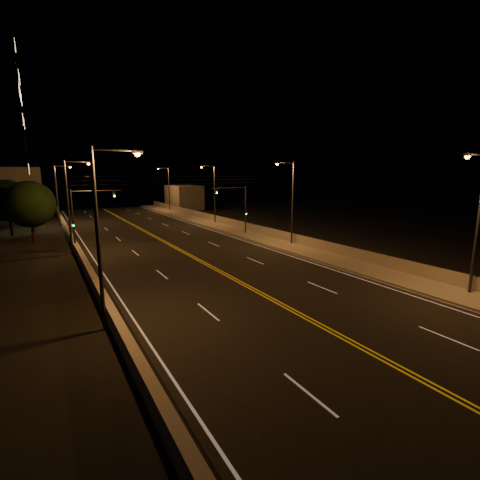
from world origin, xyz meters
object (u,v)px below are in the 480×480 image
tree_1 (8,201)px  traffic_signal_right (239,205)px  tree_0 (30,204)px  streetlight_4 (103,228)px  streetlight_0 (477,216)px  tree_2 (23,201)px  streetlight_5 (71,201)px  streetlight_1 (291,198)px  streetlight_3 (168,186)px  streetlight_2 (213,191)px  traffic_signal_left (82,213)px  streetlight_6 (59,191)px

tree_1 → traffic_signal_right: bearing=-29.2°
tree_0 → streetlight_4: bearing=-82.6°
streetlight_0 → tree_2: size_ratio=1.52×
streetlight_5 → traffic_signal_right: 20.05m
streetlight_0 → streetlight_1: bearing=90.0°
streetlight_4 → tree_0: bearing=97.4°
streetlight_1 → streetlight_3: same height
streetlight_3 → streetlight_4: bearing=-111.4°
streetlight_2 → tree_2: (-26.39, 12.12, -1.51)m
traffic_signal_right → streetlight_1: bearing=-80.5°
tree_0 → traffic_signal_left: bearing=-57.1°
streetlight_6 → tree_0: bearing=-104.2°
streetlight_3 → tree_1: 33.65m
traffic_signal_left → streetlight_1: bearing=-23.6°
traffic_signal_left → streetlight_5: bearing=-133.6°
streetlight_5 → tree_2: size_ratio=1.52×
streetlight_4 → tree_1: 36.36m
traffic_signal_right → streetlight_2: bearing=82.3°
tree_1 → streetlight_3: bearing=34.5°
streetlight_2 → tree_2: bearing=155.3°
streetlight_1 → tree_2: streetlight_1 is taller
streetlight_6 → streetlight_2: bearing=-27.1°
streetlight_3 → tree_2: 28.46m
streetlight_2 → streetlight_1: bearing=-90.0°
traffic_signal_right → tree_2: (-24.90, 23.17, -0.17)m
streetlight_3 → tree_1: streetlight_3 is taller
streetlight_6 → traffic_signal_right: size_ratio=1.44×
streetlight_2 → streetlight_4: 38.69m
streetlight_1 → streetlight_2: (0.00, 19.95, 0.00)m
streetlight_2 → traffic_signal_left: 23.21m
streetlight_2 → tree_2: 29.08m
streetlight_1 → streetlight_6: (-21.46, 30.91, 0.00)m
streetlight_0 → streetlight_5: 34.37m
streetlight_6 → streetlight_3: bearing=28.6°
traffic_signal_left → tree_2: 23.94m
streetlight_5 → streetlight_6: 23.15m
streetlight_3 → traffic_signal_right: size_ratio=1.44×
tree_0 → streetlight_6: bearing=75.8°
streetlight_3 → streetlight_5: same height
tree_0 → tree_2: 15.85m
streetlight_4 → tree_0: (-3.69, 28.53, -0.80)m
tree_2 → streetlight_6: bearing=-13.3°
streetlight_5 → tree_0: size_ratio=1.28×
tree_1 → streetlight_1: bearing=-40.4°
streetlight_6 → traffic_signal_left: size_ratio=1.44×
tree_0 → tree_2: tree_0 is taller
streetlight_5 → tree_1: size_ratio=1.27×
traffic_signal_left → traffic_signal_right: bearing=0.0°
streetlight_5 → streetlight_6: bearing=90.0°
streetlight_6 → traffic_signal_left: bearing=-87.2°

